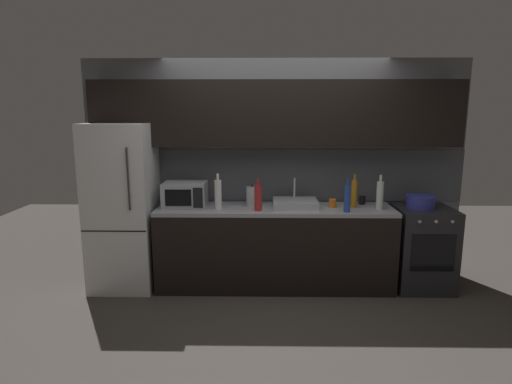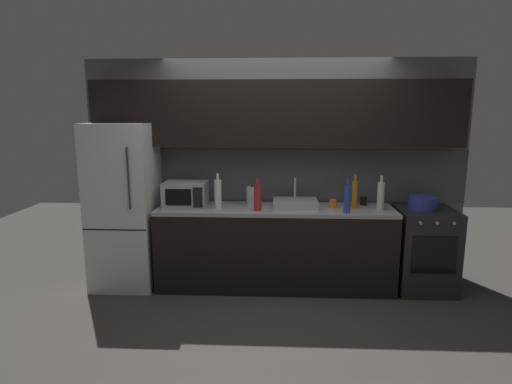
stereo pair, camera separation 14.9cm
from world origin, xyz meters
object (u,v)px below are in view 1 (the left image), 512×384
object	(u,v)px
microwave	(185,195)
refrigerator	(123,207)
wine_bottle_blue	(347,198)
mug_dark	(362,200)
wine_bottle_amber	(354,194)
wine_bottle_red	(258,198)
wine_bottle_white	(218,194)
mug_orange	(333,203)
cooking_pot	(421,202)
oven_range	(422,248)
wine_bottle_clear	(380,195)
kettle	(252,196)

from	to	relation	value
microwave	refrigerator	bearing A→B (deg)	-178.45
wine_bottle_blue	mug_dark	bearing A→B (deg)	57.08
wine_bottle_amber	wine_bottle_red	bearing A→B (deg)	-171.15
wine_bottle_blue	wine_bottle_amber	size ratio (longest dim) A/B	0.96
refrigerator	wine_bottle_white	size ratio (longest dim) A/B	4.69
mug_dark	mug_orange	bearing A→B (deg)	-156.32
refrigerator	wine_bottle_white	bearing A→B (deg)	-4.91
wine_bottle_amber	cooking_pot	world-z (taller)	wine_bottle_amber
mug_dark	oven_range	bearing A→B (deg)	-15.01
wine_bottle_blue	wine_bottle_clear	size ratio (longest dim) A/B	0.95
wine_bottle_amber	mug_orange	xyz separation A→B (m)	(-0.23, 0.00, -0.11)
kettle	wine_bottle_clear	distance (m)	1.36
wine_bottle_amber	wine_bottle_clear	size ratio (longest dim) A/B	0.99
refrigerator	cooking_pot	world-z (taller)	refrigerator
wine_bottle_blue	mug_orange	xyz separation A→B (m)	(-0.11, 0.22, -0.10)
microwave	mug_dark	size ratio (longest dim) A/B	4.95
wine_bottle_clear	mug_dark	size ratio (longest dim) A/B	3.97
microwave	kettle	world-z (taller)	microwave
wine_bottle_red	wine_bottle_blue	xyz separation A→B (m)	(0.92, -0.05, 0.01)
microwave	wine_bottle_white	world-z (taller)	wine_bottle_white
microwave	wine_bottle_blue	size ratio (longest dim) A/B	1.31
microwave	wine_bottle_red	world-z (taller)	wine_bottle_red
cooking_pot	wine_bottle_blue	bearing A→B (deg)	-166.33
mug_dark	cooking_pot	xyz separation A→B (m)	(0.59, -0.17, 0.02)
microwave	wine_bottle_clear	bearing A→B (deg)	-2.27
kettle	wine_bottle_clear	bearing A→B (deg)	-5.43
wine_bottle_amber	mug_dark	distance (m)	0.23
oven_range	mug_orange	bearing A→B (deg)	179.06
wine_bottle_blue	wine_bottle_red	bearing A→B (deg)	176.78
microwave	mug_orange	xyz separation A→B (m)	(1.60, -0.00, -0.09)
refrigerator	wine_bottle_blue	bearing A→B (deg)	-4.81
oven_range	wine_bottle_amber	distance (m)	0.98
microwave	wine_bottle_amber	xyz separation A→B (m)	(1.83, -0.01, 0.02)
wine_bottle_white	wine_bottle_clear	bearing A→B (deg)	0.87
wine_bottle_white	cooking_pot	size ratio (longest dim) A/B	1.27
refrigerator	wine_bottle_blue	size ratio (longest dim) A/B	5.15
wine_bottle_red	oven_range	bearing A→B (deg)	4.71
cooking_pot	wine_bottle_white	bearing A→B (deg)	-177.62
oven_range	wine_bottle_white	bearing A→B (deg)	-177.71
wine_bottle_white	wine_bottle_amber	world-z (taller)	wine_bottle_white
oven_range	wine_bottle_blue	world-z (taller)	wine_bottle_blue
mug_dark	cooking_pot	bearing A→B (deg)	-16.16
microwave	wine_bottle_white	xyz separation A→B (m)	(0.37, -0.11, 0.03)
refrigerator	wine_bottle_amber	bearing A→B (deg)	0.25
oven_range	mug_orange	xyz separation A→B (m)	(-0.99, 0.02, 0.49)
refrigerator	microwave	world-z (taller)	refrigerator
wine_bottle_white	mug_orange	bearing A→B (deg)	4.89
wine_bottle_blue	microwave	bearing A→B (deg)	172.70
wine_bottle_red	wine_bottle_blue	distance (m)	0.92
refrigerator	oven_range	size ratio (longest dim) A/B	2.00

